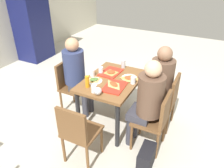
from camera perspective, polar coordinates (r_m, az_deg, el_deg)
ground_plane at (r=3.55m, az=0.00°, el=-9.46°), size 10.00×10.00×0.02m
main_table at (r=3.19m, az=0.00°, el=-0.62°), size 1.02×0.72×0.73m
chair_near_left at (r=2.85m, az=11.34°, el=-8.63°), size 0.40×0.40×0.84m
chair_near_right at (r=3.26m, az=13.88°, el=-3.57°), size 0.40×0.40×0.84m
chair_far_side at (r=3.61m, az=-10.68°, el=0.21°), size 0.40×0.40×0.84m
chair_left_end at (r=2.65m, az=-8.84°, el=-11.91°), size 0.40×0.40×0.84m
person_in_red at (r=2.74m, az=9.04°, el=-3.84°), size 0.32×0.42×1.25m
person_in_brown_jacket at (r=3.16m, az=11.97°, el=0.75°), size 0.32×0.42×1.25m
person_far_side at (r=3.42m, az=-9.16°, el=3.30°), size 0.32×0.42×1.25m
tray_red_near at (r=2.94m, az=0.66°, el=-0.70°), size 0.38×0.28×0.02m
tray_red_far at (r=3.31m, az=-0.31°, el=3.00°), size 0.37×0.28×0.02m
paper_plate_center at (r=3.10m, az=-4.56°, el=0.81°), size 0.22×0.22×0.01m
paper_plate_near_edge at (r=3.18m, az=4.44°, el=1.64°), size 0.22×0.22×0.01m
pizza_slice_a at (r=2.96m, az=0.42°, el=-0.07°), size 0.23×0.25×0.02m
pizza_slice_b at (r=3.28m, az=-0.26°, el=3.06°), size 0.23×0.23×0.02m
pizza_slice_c at (r=3.10m, az=-4.66°, el=1.11°), size 0.23×0.21×0.02m
pizza_slice_d at (r=3.15m, az=4.63°, el=1.55°), size 0.21×0.25×0.02m
plastic_cup_a at (r=3.22m, az=-5.11°, el=2.91°), size 0.07×0.07×0.10m
plastic_cup_b at (r=3.02m, az=5.45°, el=0.96°), size 0.07×0.07×0.10m
plastic_cup_c at (r=2.82m, az=-4.67°, el=-1.23°), size 0.07×0.07×0.10m
plastic_cup_d at (r=3.29m, az=-2.89°, el=3.56°), size 0.07×0.07×0.10m
soda_can at (r=3.46m, az=2.93°, el=5.17°), size 0.07×0.07×0.12m
condiment_bottle at (r=2.93m, az=-6.38°, el=0.61°), size 0.06×0.06×0.16m
foil_bundle at (r=2.77m, az=-3.65°, el=-1.82°), size 0.10×0.10×0.10m
handbag at (r=2.83m, az=8.82°, el=-18.26°), size 0.33×0.17×0.28m
drink_fridge at (r=5.78m, az=-20.06°, el=15.17°), size 0.70×0.60×1.90m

